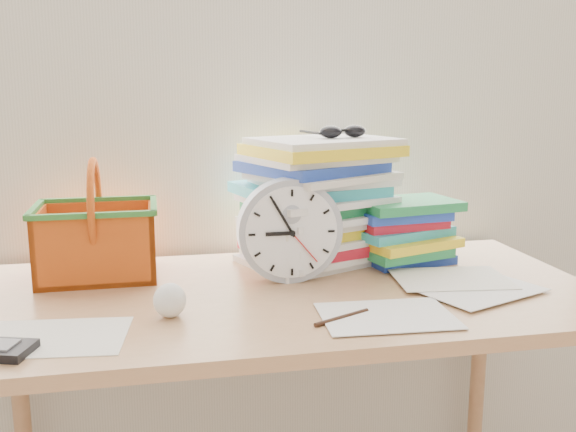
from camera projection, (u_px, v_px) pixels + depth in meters
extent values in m
cube|color=silver|center=(257.00, 29.00, 1.71)|extent=(4.00, 0.04, 2.70)
cube|color=silver|center=(259.00, 48.00, 1.70)|extent=(2.40, 0.01, 2.50)
cube|color=tan|center=(287.00, 296.00, 1.44)|extent=(1.40, 0.70, 0.03)
cylinder|color=tan|center=(22.00, 413.00, 1.68)|extent=(0.04, 0.04, 0.72)
cylinder|color=tan|center=(478.00, 370.00, 1.93)|extent=(0.04, 0.04, 0.72)
cylinder|color=#A3A8B2|center=(290.00, 230.00, 1.49)|extent=(0.24, 0.05, 0.24)
sphere|color=white|center=(169.00, 300.00, 1.27)|extent=(0.07, 0.07, 0.07)
cylinder|color=black|center=(342.00, 318.00, 1.26)|extent=(0.13, 0.07, 0.01)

